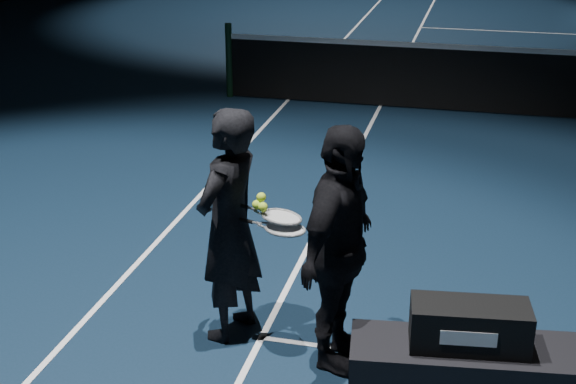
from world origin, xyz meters
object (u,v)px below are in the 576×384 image
racket_bag (470,325)px  racket_upper (281,217)px  player_bench (465,375)px  player_a (229,226)px  player_b (339,250)px  tennis_balls (260,203)px  racket_lower (285,229)px

racket_bag → racket_upper: 1.44m
player_bench → player_a: player_a is taller
player_a → player_b: (0.83, -0.20, 0.00)m
player_b → tennis_balls: bearing=88.0°
player_b → tennis_balls: player_b is taller
player_a → tennis_balls: size_ratio=14.37×
racket_bag → racket_upper: size_ratio=1.07×
racket_bag → tennis_balls: 1.60m
racket_lower → racket_upper: (-0.04, 0.05, 0.07)m
racket_bag → player_b: player_b is taller
racket_bag → player_bench: bearing=0.0°
racket_bag → player_b: 0.97m
racket_bag → racket_lower: (-1.27, 0.38, 0.35)m
player_b → racket_upper: player_b is taller
racket_lower → player_b: bearing=0.0°
racket_lower → racket_upper: bearing=141.3°
player_bench → player_b: (-0.88, 0.28, 0.64)m
racket_bag → player_a: bearing=157.0°
player_b → player_bench: bearing=-95.6°
player_bench → tennis_balls: size_ratio=12.14×
player_bench → racket_bag: (0.00, 0.00, 0.36)m
racket_upper → tennis_balls: bearing=-170.4°
player_bench → racket_bag: 0.36m
player_a → player_b: bearing=93.1°
racket_upper → player_a: bearing=-178.3°
player_bench → racket_upper: 1.58m
player_bench → racket_bag: bearing=0.0°
tennis_balls → racket_upper: bearing=-0.1°
player_a → racket_lower: bearing=93.1°
player_b → tennis_balls: 0.63m
racket_upper → tennis_balls: tennis_balls is taller
player_b → racket_upper: bearing=83.4°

